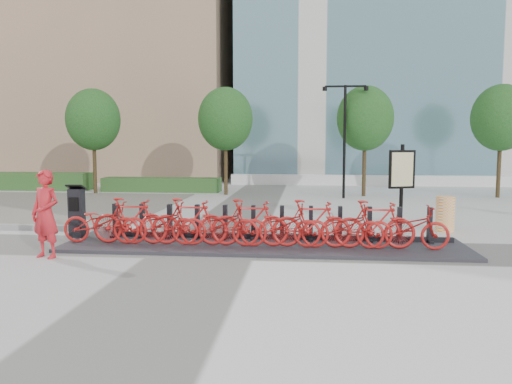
# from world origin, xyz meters

# --- Properties ---
(ground) EXTENTS (120.00, 120.00, 0.00)m
(ground) POSITION_xyz_m (0.00, 0.00, 0.00)
(ground) COLOR silver
(glass_building) EXTENTS (32.00, 16.00, 24.00)m
(glass_building) POSITION_xyz_m (14.00, 26.00, 12.00)
(glass_building) COLOR #3C6976
(glass_building) RESTS_ON ground
(hedge_b) EXTENTS (6.00, 1.20, 0.70)m
(hedge_b) POSITION_xyz_m (-5.00, 13.20, 0.35)
(hedge_b) COLOR #2F5828
(hedge_b) RESTS_ON ground
(tree_0) EXTENTS (2.60, 2.60, 5.10)m
(tree_0) POSITION_xyz_m (-8.00, 12.00, 3.59)
(tree_0) COLOR brown
(tree_0) RESTS_ON ground
(tree_1) EXTENTS (2.60, 2.60, 5.10)m
(tree_1) POSITION_xyz_m (-1.50, 12.00, 3.59)
(tree_1) COLOR brown
(tree_1) RESTS_ON ground
(tree_2) EXTENTS (2.60, 2.60, 5.10)m
(tree_2) POSITION_xyz_m (5.00, 12.00, 3.59)
(tree_2) COLOR brown
(tree_2) RESTS_ON ground
(tree_3) EXTENTS (2.60, 2.60, 5.10)m
(tree_3) POSITION_xyz_m (11.00, 12.00, 3.59)
(tree_3) COLOR brown
(tree_3) RESTS_ON ground
(streetlamp) EXTENTS (2.00, 0.20, 5.00)m
(streetlamp) POSITION_xyz_m (4.00, 11.00, 3.13)
(streetlamp) COLOR black
(streetlamp) RESTS_ON ground
(dock_pad) EXTENTS (9.60, 2.40, 0.08)m
(dock_pad) POSITION_xyz_m (1.30, 0.30, 0.04)
(dock_pad) COLOR #2D2D34
(dock_pad) RESTS_ON ground
(dock_rail_posts) EXTENTS (8.02, 0.50, 0.85)m
(dock_rail_posts) POSITION_xyz_m (1.36, 0.77, 0.51)
(dock_rail_posts) COLOR black
(dock_rail_posts) RESTS_ON dock_pad
(bike_0) EXTENTS (1.90, 0.66, 1.00)m
(bike_0) POSITION_xyz_m (-2.60, -0.05, 0.58)
(bike_0) COLOR #AE1A18
(bike_0) RESTS_ON dock_pad
(bike_1) EXTENTS (1.84, 0.52, 1.11)m
(bike_1) POSITION_xyz_m (-1.88, -0.05, 0.63)
(bike_1) COLOR #AE1A18
(bike_1) RESTS_ON dock_pad
(bike_2) EXTENTS (1.90, 0.66, 1.00)m
(bike_2) POSITION_xyz_m (-1.16, -0.05, 0.58)
(bike_2) COLOR #AE1A18
(bike_2) RESTS_ON dock_pad
(bike_3) EXTENTS (1.84, 0.52, 1.11)m
(bike_3) POSITION_xyz_m (-0.44, -0.05, 0.63)
(bike_3) COLOR #AE1A18
(bike_3) RESTS_ON dock_pad
(bike_4) EXTENTS (1.90, 0.66, 1.00)m
(bike_4) POSITION_xyz_m (0.28, -0.05, 0.58)
(bike_4) COLOR #AE1A18
(bike_4) RESTS_ON dock_pad
(bike_5) EXTENTS (1.84, 0.52, 1.11)m
(bike_5) POSITION_xyz_m (1.00, -0.05, 0.63)
(bike_5) COLOR #AE1A18
(bike_5) RESTS_ON dock_pad
(bike_6) EXTENTS (1.90, 0.66, 1.00)m
(bike_6) POSITION_xyz_m (1.72, -0.05, 0.58)
(bike_6) COLOR #AE1A18
(bike_6) RESTS_ON dock_pad
(bike_7) EXTENTS (1.84, 0.52, 1.11)m
(bike_7) POSITION_xyz_m (2.44, -0.05, 0.63)
(bike_7) COLOR #AE1A18
(bike_7) RESTS_ON dock_pad
(bike_8) EXTENTS (1.90, 0.66, 1.00)m
(bike_8) POSITION_xyz_m (3.16, -0.05, 0.58)
(bike_8) COLOR #AE1A18
(bike_8) RESTS_ON dock_pad
(bike_9) EXTENTS (1.84, 0.52, 1.11)m
(bike_9) POSITION_xyz_m (3.88, -0.05, 0.63)
(bike_9) COLOR #AE1A18
(bike_9) RESTS_ON dock_pad
(bike_10) EXTENTS (1.90, 0.66, 1.00)m
(bike_10) POSITION_xyz_m (4.60, -0.05, 0.58)
(bike_10) COLOR #AE1A18
(bike_10) RESTS_ON dock_pad
(kiosk) EXTENTS (0.44, 0.37, 1.37)m
(kiosk) POSITION_xyz_m (-3.52, 0.60, 0.74)
(kiosk) COLOR black
(kiosk) RESTS_ON dock_pad
(worker_red) EXTENTS (0.80, 0.64, 1.92)m
(worker_red) POSITION_xyz_m (-3.31, -1.33, 0.96)
(worker_red) COLOR red
(worker_red) RESTS_ON ground
(construction_barrel) EXTENTS (0.54, 0.54, 1.00)m
(construction_barrel) POSITION_xyz_m (6.21, 2.81, 0.50)
(construction_barrel) COLOR #FF8700
(construction_barrel) RESTS_ON ground
(map_sign) EXTENTS (0.79, 0.40, 2.45)m
(map_sign) POSITION_xyz_m (5.08, 3.28, 1.62)
(map_sign) COLOR black
(map_sign) RESTS_ON ground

